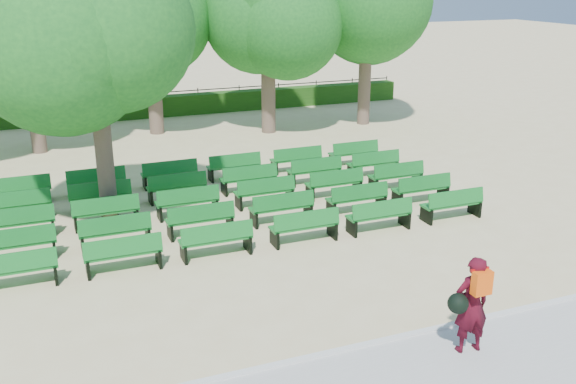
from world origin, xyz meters
The scene contains 8 objects.
ground centered at (0.00, 0.00, 0.00)m, with size 120.00×120.00×0.00m, color beige.
curb centered at (0.00, -6.25, 0.05)m, with size 30.00×0.12×0.10m, color silver.
hedge centered at (0.00, 14.00, 0.45)m, with size 26.00×0.70×0.90m, color #235215.
fence centered at (0.00, 14.40, 0.00)m, with size 26.00×0.10×1.02m, color black, non-canonical shape.
tree_line centered at (0.00, 10.00, 0.00)m, with size 21.80×6.80×7.04m, color #1D6C21, non-canonical shape.
bench_array centered at (-0.58, 1.15, 0.09)m, with size 1.68×0.62×1.04m.
tree_among centered at (-2.59, 1.50, 4.17)m, with size 4.40×4.40×6.17m.
person centered at (2.26, -7.02, 0.95)m, with size 0.82×0.51×1.72m.
Camera 1 is at (-4.02, -14.66, 6.12)m, focal length 40.00 mm.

